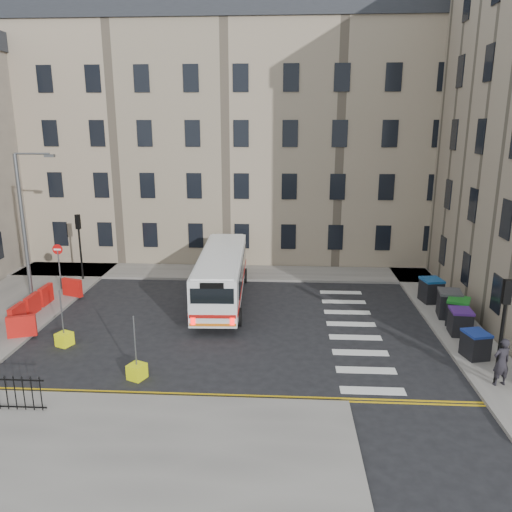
# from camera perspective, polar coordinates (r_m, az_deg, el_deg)

# --- Properties ---
(ground) EXTENTS (120.00, 120.00, 0.00)m
(ground) POSITION_cam_1_polar(r_m,az_deg,el_deg) (24.77, 1.61, -7.94)
(ground) COLOR black
(ground) RESTS_ON ground
(pavement_north) EXTENTS (36.00, 3.20, 0.15)m
(pavement_north) POSITION_cam_1_polar(r_m,az_deg,el_deg) (33.50, -8.24, -1.81)
(pavement_north) COLOR slate
(pavement_north) RESTS_ON ground
(pavement_east) EXTENTS (2.40, 26.00, 0.15)m
(pavement_east) POSITION_cam_1_polar(r_m,az_deg,el_deg) (29.67, 19.58, -4.75)
(pavement_east) COLOR slate
(pavement_east) RESTS_ON ground
(pavement_west) EXTENTS (6.00, 22.00, 0.15)m
(pavement_west) POSITION_cam_1_polar(r_m,az_deg,el_deg) (29.54, -26.74, -5.60)
(pavement_west) COLOR slate
(pavement_west) RESTS_ON ground
(pavement_sw) EXTENTS (20.00, 6.00, 0.15)m
(pavement_sw) POSITION_cam_1_polar(r_m,az_deg,el_deg) (17.70, -24.28, -19.14)
(pavement_sw) COLOR slate
(pavement_sw) RESTS_ON ground
(terrace_north) EXTENTS (38.30, 10.80, 17.20)m
(terrace_north) POSITION_cam_1_polar(r_m,az_deg,el_deg) (39.09, -8.16, 13.28)
(terrace_north) COLOR gray
(terrace_north) RESTS_ON ground
(traffic_light_east) EXTENTS (0.28, 0.22, 4.10)m
(traffic_light_east) POSITION_cam_1_polar(r_m,az_deg,el_deg) (20.22, 26.46, -6.20)
(traffic_light_east) COLOR black
(traffic_light_east) RESTS_ON pavement_east
(traffic_light_nw) EXTENTS (0.28, 0.22, 4.10)m
(traffic_light_nw) POSITION_cam_1_polar(r_m,az_deg,el_deg) (32.63, -19.55, 2.10)
(traffic_light_nw) COLOR black
(traffic_light_nw) RESTS_ON pavement_west
(streetlamp) EXTENTS (0.50, 0.22, 8.14)m
(streetlamp) POSITION_cam_1_polar(r_m,az_deg,el_deg) (28.81, -25.03, 2.94)
(streetlamp) COLOR #595B5E
(streetlamp) RESTS_ON pavement_west
(no_entry_north) EXTENTS (0.60, 0.08, 3.00)m
(no_entry_north) POSITION_cam_1_polar(r_m,az_deg,el_deg) (31.24, -21.66, -0.14)
(no_entry_north) COLOR #595B5E
(no_entry_north) RESTS_ON pavement_west
(roadworks_barriers) EXTENTS (1.66, 6.26, 1.00)m
(roadworks_barriers) POSITION_cam_1_polar(r_m,az_deg,el_deg) (27.92, -23.52, -5.11)
(roadworks_barriers) COLOR red
(roadworks_barriers) RESTS_ON pavement_west
(bus) EXTENTS (2.82, 10.12, 2.72)m
(bus) POSITION_cam_1_polar(r_m,az_deg,el_deg) (27.64, -3.95, -2.06)
(bus) COLOR silver
(bus) RESTS_ON ground
(wheelie_bin_a) EXTENTS (1.11, 1.21, 1.13)m
(wheelie_bin_a) POSITION_cam_1_polar(r_m,az_deg,el_deg) (22.95, 23.78, -9.23)
(wheelie_bin_a) COLOR black
(wheelie_bin_a) RESTS_ON pavement_east
(wheelie_bin_b) EXTENTS (1.02, 1.15, 1.20)m
(wheelie_bin_b) POSITION_cam_1_polar(r_m,az_deg,el_deg) (25.06, 22.31, -6.97)
(wheelie_bin_b) COLOR black
(wheelie_bin_b) RESTS_ON pavement_east
(wheelie_bin_c) EXTENTS (1.39, 1.47, 1.28)m
(wheelie_bin_c) POSITION_cam_1_polar(r_m,az_deg,el_deg) (26.23, 22.06, -5.88)
(wheelie_bin_c) COLOR black
(wheelie_bin_c) RESTS_ON pavement_east
(wheelie_bin_d) EXTENTS (1.25, 1.39, 1.37)m
(wheelie_bin_d) POSITION_cam_1_polar(r_m,az_deg,el_deg) (27.00, 21.19, -5.11)
(wheelie_bin_d) COLOR black
(wheelie_bin_d) RESTS_ON pavement_east
(wheelie_bin_e) EXTENTS (1.21, 1.34, 1.30)m
(wheelie_bin_e) POSITION_cam_1_polar(r_m,az_deg,el_deg) (28.96, 19.37, -3.69)
(wheelie_bin_e) COLOR black
(wheelie_bin_e) RESTS_ON pavement_east
(pedestrian) EXTENTS (0.78, 0.62, 1.87)m
(pedestrian) POSITION_cam_1_polar(r_m,az_deg,el_deg) (20.91, 26.24, -10.80)
(pedestrian) COLOR black
(pedestrian) RESTS_ON pavement_east
(bollard_yellow) EXTENTS (0.79, 0.79, 0.60)m
(bollard_yellow) POSITION_cam_1_polar(r_m,az_deg,el_deg) (24.12, -21.05, -8.86)
(bollard_yellow) COLOR #FBFE0E
(bollard_yellow) RESTS_ON ground
(bollard_chevron) EXTENTS (0.79, 0.79, 0.60)m
(bollard_chevron) POSITION_cam_1_polar(r_m,az_deg,el_deg) (20.38, -13.45, -12.71)
(bollard_chevron) COLOR #DFE80D
(bollard_chevron) RESTS_ON ground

